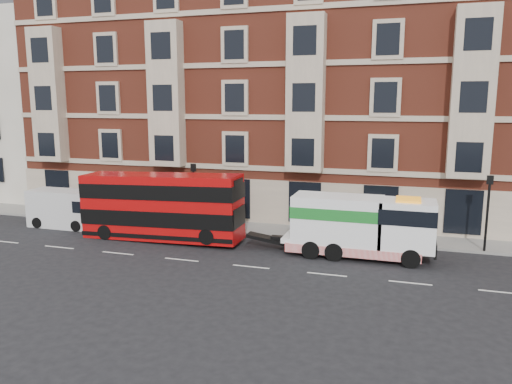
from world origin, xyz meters
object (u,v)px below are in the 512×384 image
tow_truck (358,226)px  pedestrian (134,210)px  double_decker_bus (161,206)px  box_van (65,209)px

tow_truck → pedestrian: 16.47m
double_decker_bus → pedestrian: 5.43m
double_decker_bus → tow_truck: 12.06m
pedestrian → tow_truck: bearing=28.1°
box_van → pedestrian: box_van is taller
tow_truck → box_van: 20.11m
box_van → tow_truck: bearing=-3.1°
tow_truck → box_van: tow_truck is taller
tow_truck → pedestrian: tow_truck is taller
tow_truck → pedestrian: size_ratio=5.33×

